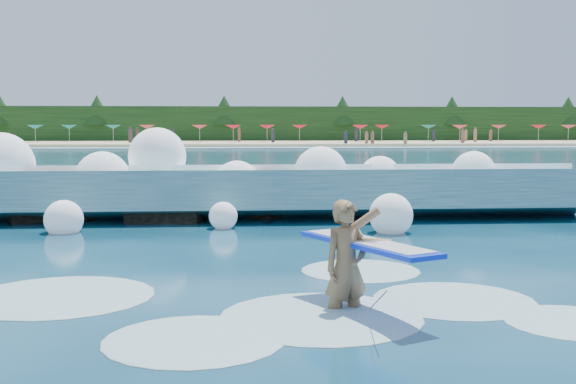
% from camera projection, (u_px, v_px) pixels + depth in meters
% --- Properties ---
extents(ground, '(200.00, 200.00, 0.00)m').
position_uv_depth(ground, '(204.00, 279.00, 11.55)').
color(ground, '#082D43').
rests_on(ground, ground).
extents(beach, '(140.00, 20.00, 0.40)m').
position_uv_depth(beach, '(229.00, 144.00, 88.97)').
color(beach, tan).
rests_on(beach, ground).
extents(wet_band, '(140.00, 5.00, 0.08)m').
position_uv_depth(wet_band, '(228.00, 148.00, 78.06)').
color(wet_band, silver).
rests_on(wet_band, ground).
extents(treeline, '(140.00, 4.00, 5.00)m').
position_uv_depth(treeline, '(229.00, 125.00, 98.69)').
color(treeline, black).
rests_on(treeline, ground).
extents(breaking_wave, '(20.12, 3.06, 1.73)m').
position_uv_depth(breaking_wave, '(208.00, 194.00, 19.28)').
color(breaking_wave, teal).
rests_on(breaking_wave, ground).
extents(rock_cluster, '(8.48, 3.32, 1.42)m').
position_uv_depth(rock_cluster, '(155.00, 200.00, 19.33)').
color(rock_cluster, black).
rests_on(rock_cluster, ground).
extents(surfer_with_board, '(1.57, 2.93, 1.79)m').
position_uv_depth(surfer_with_board, '(351.00, 262.00, 9.45)').
color(surfer_with_board, olive).
rests_on(surfer_with_board, ground).
extents(wave_spray, '(15.69, 5.06, 2.54)m').
position_uv_depth(wave_spray, '(173.00, 174.00, 19.01)').
color(wave_spray, white).
rests_on(wave_spray, ground).
extents(surf_foam, '(8.95, 5.84, 0.14)m').
position_uv_depth(surf_foam, '(275.00, 305.00, 9.87)').
color(surf_foam, silver).
rests_on(surf_foam, ground).
extents(beach_umbrellas, '(113.62, 6.69, 0.50)m').
position_uv_depth(beach_umbrellas, '(230.00, 127.00, 90.65)').
color(beach_umbrellas, red).
rests_on(beach_umbrellas, ground).
extents(beachgoers, '(98.98, 12.81, 1.93)m').
position_uv_depth(beachgoers, '(234.00, 137.00, 85.87)').
color(beachgoers, '#3F332D').
rests_on(beachgoers, ground).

